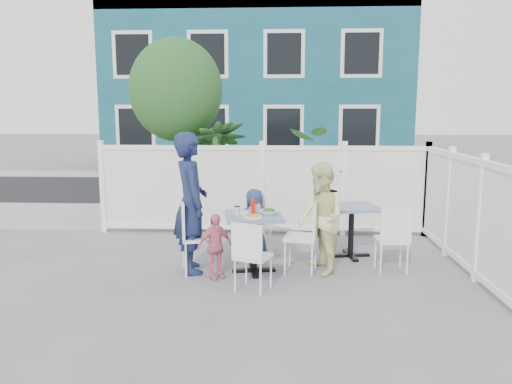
{
  "coord_description": "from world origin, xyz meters",
  "views": [
    {
      "loc": [
        0.45,
        -6.4,
        2.22
      ],
      "look_at": [
        0.08,
        0.64,
        1.06
      ],
      "focal_mm": 35.0,
      "sensor_mm": 36.0,
      "label": 1
    }
  ],
  "objects_px": {
    "spare_table": "(351,217)",
    "chair_near": "(250,252)",
    "toddler": "(215,246)",
    "chair_right": "(307,231)",
    "woman": "(321,218)",
    "boy": "(255,222)",
    "chair_left": "(191,231)",
    "man": "(191,203)",
    "utility_cabinet": "(138,182)",
    "main_table": "(254,228)",
    "chair_back": "(259,220)"
  },
  "relations": [
    {
      "from": "spare_table",
      "to": "man",
      "type": "xyz_separation_m",
      "value": [
        -2.3,
        -0.8,
        0.35
      ]
    },
    {
      "from": "chair_left",
      "to": "boy",
      "type": "distance_m",
      "value": 1.24
    },
    {
      "from": "utility_cabinet",
      "to": "chair_back",
      "type": "relative_size",
      "value": 1.51
    },
    {
      "from": "chair_left",
      "to": "toddler",
      "type": "distance_m",
      "value": 0.44
    },
    {
      "from": "chair_back",
      "to": "boy",
      "type": "height_order",
      "value": "boy"
    },
    {
      "from": "main_table",
      "to": "chair_near",
      "type": "distance_m",
      "value": 0.79
    },
    {
      "from": "chair_back",
      "to": "woman",
      "type": "bearing_deg",
      "value": 137.77
    },
    {
      "from": "main_table",
      "to": "chair_back",
      "type": "bearing_deg",
      "value": 88.27
    },
    {
      "from": "chair_near",
      "to": "boy",
      "type": "relative_size",
      "value": 0.86
    },
    {
      "from": "chair_back",
      "to": "toddler",
      "type": "distance_m",
      "value": 1.28
    },
    {
      "from": "chair_right",
      "to": "chair_back",
      "type": "relative_size",
      "value": 1.08
    },
    {
      "from": "chair_right",
      "to": "woman",
      "type": "relative_size",
      "value": 0.66
    },
    {
      "from": "main_table",
      "to": "chair_left",
      "type": "relative_size",
      "value": 0.87
    },
    {
      "from": "main_table",
      "to": "boy",
      "type": "height_order",
      "value": "boy"
    },
    {
      "from": "chair_back",
      "to": "chair_near",
      "type": "relative_size",
      "value": 1.05
    },
    {
      "from": "boy",
      "to": "main_table",
      "type": "bearing_deg",
      "value": 68.5
    },
    {
      "from": "chair_right",
      "to": "boy",
      "type": "distance_m",
      "value": 1.13
    },
    {
      "from": "utility_cabinet",
      "to": "main_table",
      "type": "bearing_deg",
      "value": -61.86
    },
    {
      "from": "main_table",
      "to": "chair_near",
      "type": "height_order",
      "value": "chair_near"
    },
    {
      "from": "chair_left",
      "to": "chair_back",
      "type": "relative_size",
      "value": 1.08
    },
    {
      "from": "main_table",
      "to": "chair_near",
      "type": "relative_size",
      "value": 0.98
    },
    {
      "from": "woman",
      "to": "chair_near",
      "type": "bearing_deg",
      "value": -64.13
    },
    {
      "from": "chair_left",
      "to": "chair_right",
      "type": "xyz_separation_m",
      "value": [
        1.58,
        0.1,
        -0.0
      ]
    },
    {
      "from": "main_table",
      "to": "man",
      "type": "xyz_separation_m",
      "value": [
        -0.86,
        -0.0,
        0.34
      ]
    },
    {
      "from": "boy",
      "to": "man",
      "type": "bearing_deg",
      "value": 22.53
    },
    {
      "from": "woman",
      "to": "toddler",
      "type": "relative_size",
      "value": 1.74
    },
    {
      "from": "chair_right",
      "to": "boy",
      "type": "xyz_separation_m",
      "value": [
        -0.77,
        0.83,
        -0.07
      ]
    },
    {
      "from": "chair_back",
      "to": "woman",
      "type": "relative_size",
      "value": 0.61
    },
    {
      "from": "chair_right",
      "to": "boy",
      "type": "height_order",
      "value": "boy"
    },
    {
      "from": "chair_near",
      "to": "boy",
      "type": "height_order",
      "value": "boy"
    },
    {
      "from": "utility_cabinet",
      "to": "chair_near",
      "type": "distance_m",
      "value": 5.28
    },
    {
      "from": "main_table",
      "to": "man",
      "type": "distance_m",
      "value": 0.93
    },
    {
      "from": "woman",
      "to": "man",
      "type": "bearing_deg",
      "value": -104.57
    },
    {
      "from": "main_table",
      "to": "toddler",
      "type": "height_order",
      "value": "toddler"
    },
    {
      "from": "spare_table",
      "to": "boy",
      "type": "relative_size",
      "value": 0.83
    },
    {
      "from": "main_table",
      "to": "spare_table",
      "type": "relative_size",
      "value": 1.02
    },
    {
      "from": "chair_left",
      "to": "chair_back",
      "type": "xyz_separation_m",
      "value": [
        0.88,
        0.94,
        -0.04
      ]
    },
    {
      "from": "man",
      "to": "toddler",
      "type": "distance_m",
      "value": 0.7
    },
    {
      "from": "chair_right",
      "to": "chair_left",
      "type": "bearing_deg",
      "value": 104.3
    },
    {
      "from": "utility_cabinet",
      "to": "woman",
      "type": "relative_size",
      "value": 0.92
    },
    {
      "from": "toddler",
      "to": "boy",
      "type": "bearing_deg",
      "value": 31.11
    },
    {
      "from": "chair_right",
      "to": "chair_near",
      "type": "xyz_separation_m",
      "value": [
        -0.73,
        -0.81,
        -0.07
      ]
    },
    {
      "from": "spare_table",
      "to": "chair_near",
      "type": "height_order",
      "value": "chair_near"
    },
    {
      "from": "chair_left",
      "to": "chair_right",
      "type": "relative_size",
      "value": 1.0
    },
    {
      "from": "man",
      "to": "woman",
      "type": "xyz_separation_m",
      "value": [
        1.78,
        0.03,
        -0.2
      ]
    },
    {
      "from": "chair_near",
      "to": "spare_table",
      "type": "bearing_deg",
      "value": 68.94
    },
    {
      "from": "chair_near",
      "to": "man",
      "type": "height_order",
      "value": "man"
    },
    {
      "from": "chair_right",
      "to": "toddler",
      "type": "xyz_separation_m",
      "value": [
        -1.23,
        -0.32,
        -0.14
      ]
    },
    {
      "from": "boy",
      "to": "woman",
      "type": "bearing_deg",
      "value": 114.51
    },
    {
      "from": "spare_table",
      "to": "toddler",
      "type": "xyz_separation_m",
      "value": [
        -1.94,
        -1.09,
        -0.18
      ]
    }
  ]
}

